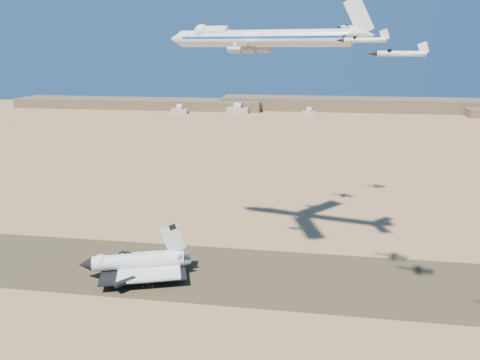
# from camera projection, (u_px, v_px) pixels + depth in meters

# --- Properties ---
(ground) EXTENTS (1200.00, 1200.00, 0.00)m
(ground) POSITION_uv_depth(u_px,v_px,m) (199.00, 272.00, 193.45)
(ground) COLOR #B1814E
(ground) RESTS_ON ground
(runway) EXTENTS (600.00, 50.00, 0.06)m
(runway) POSITION_uv_depth(u_px,v_px,m) (199.00, 272.00, 193.45)
(runway) COLOR brown
(runway) RESTS_ON ground
(ridgeline) EXTENTS (960.00, 90.00, 18.00)m
(ridgeline) POSITION_uv_depth(u_px,v_px,m) (327.00, 106.00, 683.50)
(ridgeline) COLOR brown
(ridgeline) RESTS_ON ground
(hangars) EXTENTS (200.50, 29.50, 30.00)m
(hangars) POSITION_uv_depth(u_px,v_px,m) (234.00, 110.00, 656.48)
(hangars) COLOR #B4AEA0
(hangars) RESTS_ON ground
(shuttle) EXTENTS (44.47, 35.56, 21.67)m
(shuttle) POSITION_uv_depth(u_px,v_px,m) (138.00, 263.00, 188.33)
(shuttle) COLOR white
(shuttle) RESTS_ON runway
(carrier_747) EXTENTS (84.28, 63.75, 20.94)m
(carrier_747) POSITION_uv_depth(u_px,v_px,m) (256.00, 38.00, 186.77)
(carrier_747) COLOR silver
(crew_a) EXTENTS (0.53, 0.65, 1.56)m
(crew_a) POSITION_uv_depth(u_px,v_px,m) (148.00, 286.00, 180.39)
(crew_a) COLOR #D4610C
(crew_a) RESTS_ON runway
(crew_b) EXTENTS (0.58, 0.89, 1.72)m
(crew_b) POSITION_uv_depth(u_px,v_px,m) (152.00, 287.00, 179.35)
(crew_b) COLOR #D4610C
(crew_b) RESTS_ON runway
(crew_c) EXTENTS (1.13, 1.12, 1.80)m
(crew_c) POSITION_uv_depth(u_px,v_px,m) (143.00, 287.00, 179.26)
(crew_c) COLOR #D4610C
(crew_c) RESTS_ON runway
(chase_jet_a) EXTENTS (15.42, 8.97, 3.93)m
(chase_jet_a) POSITION_uv_depth(u_px,v_px,m) (364.00, 40.00, 137.82)
(chase_jet_a) COLOR silver
(chase_jet_b) EXTENTS (15.91, 8.96, 4.00)m
(chase_jet_b) POSITION_uv_depth(u_px,v_px,m) (400.00, 53.00, 127.51)
(chase_jet_b) COLOR silver
(chase_jet_d) EXTENTS (15.07, 8.72, 3.83)m
(chase_jet_d) POSITION_uv_depth(u_px,v_px,m) (310.00, 46.00, 224.64)
(chase_jet_d) COLOR silver
(chase_jet_e) EXTENTS (15.54, 8.59, 3.88)m
(chase_jet_e) POSITION_uv_depth(u_px,v_px,m) (353.00, 27.00, 236.88)
(chase_jet_e) COLOR silver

